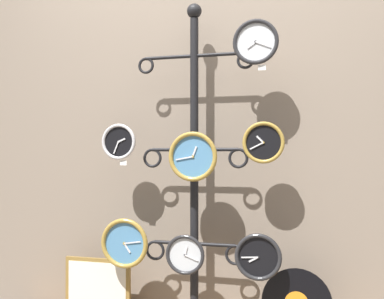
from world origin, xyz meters
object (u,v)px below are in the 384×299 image
object	(u,v)px
clock_bottom_center	(185,255)
picture_frame	(98,287)
display_stand	(194,211)
clock_middle_left	(119,142)
clock_middle_right	(263,143)
clock_bottom_right	(258,257)
clock_top_right	(256,42)
clock_bottom_left	(125,243)
clock_middle_center	(193,157)

from	to	relation	value
clock_bottom_center	picture_frame	world-z (taller)	clock_bottom_center
display_stand	clock_bottom_center	bearing A→B (deg)	-107.30
clock_middle_left	clock_middle_right	xyz separation A→B (m)	(0.81, 0.00, -0.01)
clock_middle_right	clock_bottom_center	bearing A→B (deg)	-178.00
clock_middle_left	clock_bottom_right	bearing A→B (deg)	-2.72
display_stand	clock_middle_right	bearing A→B (deg)	-10.65
clock_top_right	clock_bottom_left	xyz separation A→B (m)	(-0.72, -0.03, -1.07)
clock_middle_right	clock_bottom_center	distance (m)	0.73
clock_bottom_left	picture_frame	bearing A→B (deg)	154.87
clock_bottom_right	clock_middle_left	bearing A→B (deg)	177.28
display_stand	clock_middle_right	xyz separation A→B (m)	(0.39, -0.07, 0.38)
clock_middle_left	picture_frame	bearing A→B (deg)	159.61
clock_middle_left	picture_frame	world-z (taller)	clock_middle_left
clock_bottom_center	clock_bottom_right	xyz separation A→B (m)	(0.39, -0.03, 0.02)
display_stand	clock_middle_center	xyz separation A→B (m)	(0.02, -0.11, 0.30)
display_stand	picture_frame	distance (m)	0.74
clock_bottom_left	clock_middle_left	bearing A→B (deg)	142.70
clock_middle_left	clock_top_right	bearing A→B (deg)	-0.52
clock_middle_left	picture_frame	xyz separation A→B (m)	(-0.16, 0.06, -0.85)
clock_bottom_left	clock_bottom_center	size ratio (longest dim) A/B	1.27
clock_middle_left	clock_middle_right	bearing A→B (deg)	0.24
clock_middle_center	clock_bottom_left	world-z (taller)	clock_middle_center
clock_middle_right	display_stand	bearing A→B (deg)	169.35
clock_middle_center	clock_bottom_center	distance (m)	0.53
display_stand	clock_top_right	world-z (taller)	display_stand
clock_middle_center	clock_middle_right	bearing A→B (deg)	5.87
clock_top_right	clock_bottom_left	world-z (taller)	clock_top_right
display_stand	picture_frame	size ratio (longest dim) A/B	4.53
clock_middle_right	clock_bottom_center	size ratio (longest dim) A/B	1.01
clock_top_right	clock_bottom_left	size ratio (longest dim) A/B	0.87
clock_bottom_left	clock_bottom_center	world-z (taller)	clock_bottom_left
clock_middle_right	picture_frame	size ratio (longest dim) A/B	0.54
clock_bottom_center	clock_bottom_right	size ratio (longest dim) A/B	0.89
clock_bottom_center	clock_middle_right	bearing A→B (deg)	2.00
display_stand	clock_bottom_center	distance (m)	0.24
display_stand	clock_middle_left	distance (m)	0.58
display_stand	clock_bottom_center	world-z (taller)	display_stand
clock_top_right	clock_bottom_center	distance (m)	1.19
clock_bottom_center	clock_bottom_right	distance (m)	0.39
clock_top_right	clock_middle_left	xyz separation A→B (m)	(-0.77, 0.01, -0.51)
clock_middle_right	picture_frame	xyz separation A→B (m)	(-0.97, 0.06, -0.84)
clock_middle_left	clock_bottom_left	distance (m)	0.56
clock_middle_left	clock_middle_center	distance (m)	0.45
clock_top_right	clock_bottom_center	xyz separation A→B (m)	(-0.38, -0.00, -1.12)
clock_middle_center	clock_bottom_left	size ratio (longest dim) A/B	0.97
clock_middle_left	clock_middle_right	distance (m)	0.81
clock_bottom_center	display_stand	bearing A→B (deg)	72.70
clock_bottom_left	picture_frame	size ratio (longest dim) A/B	0.67
clock_middle_right	clock_bottom_right	world-z (taller)	clock_middle_right
clock_bottom_center	clock_bottom_right	bearing A→B (deg)	-3.80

